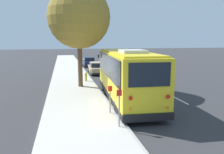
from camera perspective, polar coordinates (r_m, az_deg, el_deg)
ground_plane at (r=15.83m, az=4.03°, el=-4.55°), size 160.00×160.00×0.00m
sidewalk_slab at (r=15.18m, az=-9.71°, el=-5.00°), size 80.00×3.69×0.15m
curb_strip at (r=15.39m, az=-2.55°, el=-4.66°), size 80.00×0.14×0.15m
shuttle_bus at (r=14.09m, az=3.65°, el=1.09°), size 9.54×2.99×3.34m
parked_sedan_tan at (r=25.51m, az=-4.07°, el=2.31°), size 4.44×1.77×1.32m
parked_sedan_navy at (r=32.73m, az=-6.19°, el=3.92°), size 4.27×1.89×1.33m
street_tree at (r=17.84m, az=-8.68°, el=16.19°), size 4.86×4.86×8.62m
sign_post_near at (r=9.50m, az=1.88°, el=-8.02°), size 0.06×0.22×1.65m
sign_post_far at (r=11.26m, az=-0.51°, el=-5.78°), size 0.06×0.22×1.43m
fire_hydrant at (r=20.12m, az=-6.83°, el=0.09°), size 0.22×0.22×0.81m
lane_stripe_mid at (r=15.17m, az=16.94°, el=-5.58°), size 2.40×0.14×0.01m
lane_stripe_ahead at (r=20.45m, az=8.64°, el=-1.36°), size 2.40×0.14×0.01m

